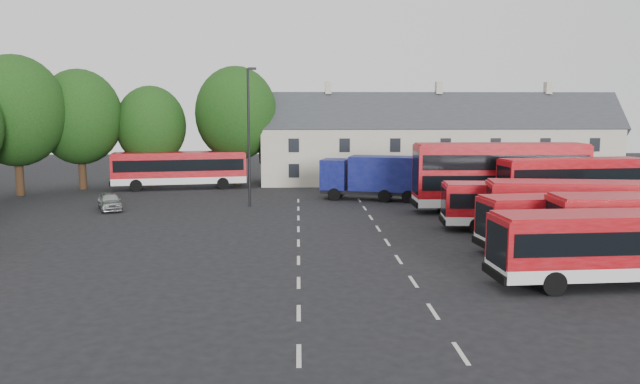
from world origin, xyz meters
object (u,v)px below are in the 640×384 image
Objects in this scene: bus_dd_south at (572,184)px; silver_car at (110,201)px; bus_row_a at (624,242)px; lamppost at (249,133)px; box_truck at (373,175)px.

bus_dd_south reaches higher than silver_car.
bus_row_a is 28.26m from lamppost.
lamppost reaches higher than silver_car.
box_truck is 10.96m from lamppost.
lamppost reaches higher than box_truck.
lamppost is at bearing -146.32° from box_truck.
silver_car is 0.36× the size of lamppost.
bus_dd_south is (4.89, 16.09, 0.45)m from bus_row_a.
silver_car is 11.45m from lamppost.
lamppost is at bearing 124.95° from bus_row_a.
box_truck reaches higher than silver_car.
bus_dd_south is 32.97m from silver_car.
bus_dd_south is 23.32m from lamppost.
bus_dd_south is at bearing -29.96° from silver_car.
silver_car is (-20.10, -4.46, -1.37)m from box_truck.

